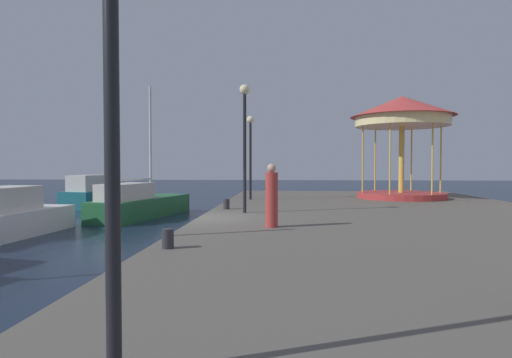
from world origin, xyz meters
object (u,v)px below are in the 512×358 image
object	(u,v)px
motorboat_white	(2,219)
lamp_post_far_end	(250,142)
bollard_north	(226,204)
carousel	(402,122)
person_by_the_water	(272,197)
lamp_post_mid_promenade	(245,126)
bollard_south	(168,239)
sailboat_green	(139,204)
motorboat_teal	(99,195)

from	to	relation	value
motorboat_white	lamp_post_far_end	bearing A→B (deg)	41.77
bollard_north	carousel	bearing A→B (deg)	36.69
carousel	person_by_the_water	distance (m)	12.92
lamp_post_mid_promenade	bollard_south	bearing A→B (deg)	-97.82
lamp_post_far_end	bollard_north	distance (m)	5.48
lamp_post_far_end	person_by_the_water	world-z (taller)	lamp_post_far_end
motorboat_white	bollard_north	world-z (taller)	motorboat_white
lamp_post_far_end	bollard_north	size ratio (longest dim) A/B	10.34
person_by_the_water	motorboat_white	bearing A→B (deg)	165.98
carousel	bollard_north	world-z (taller)	carousel
motorboat_white	lamp_post_mid_promenade	bearing A→B (deg)	8.09
lamp_post_far_end	bollard_south	bearing A→B (deg)	-92.83
bollard_south	bollard_north	bearing A→B (deg)	89.32
sailboat_green	motorboat_teal	xyz separation A→B (m)	(-4.42, 5.45, 0.06)
lamp_post_mid_promenade	motorboat_white	bearing A→B (deg)	-171.91
motorboat_white	bollard_south	distance (m)	9.19
sailboat_green	bollard_south	world-z (taller)	sailboat_green
lamp_post_mid_promenade	bollard_south	world-z (taller)	lamp_post_mid_promenade
lamp_post_mid_promenade	person_by_the_water	xyz separation A→B (m)	(1.08, -3.51, -2.28)
carousel	bollard_north	size ratio (longest dim) A/B	13.11
carousel	bollard_south	distance (m)	16.69
bollard_south	person_by_the_water	distance (m)	3.79
lamp_post_mid_promenade	person_by_the_water	world-z (taller)	lamp_post_mid_promenade
carousel	lamp_post_mid_promenade	bearing A→B (deg)	-135.33
motorboat_white	bollard_south	xyz separation A→B (m)	(7.36, -5.49, 0.35)
motorboat_white	lamp_post_far_end	distance (m)	11.11
bollard_south	bollard_north	xyz separation A→B (m)	(0.09, 7.86, 0.00)
carousel	person_by_the_water	size ratio (longest dim) A/B	3.02
sailboat_green	motorboat_teal	distance (m)	7.02
bollard_north	person_by_the_water	distance (m)	5.11
motorboat_white	motorboat_teal	bearing A→B (deg)	98.22
sailboat_green	motorboat_white	bearing A→B (deg)	-115.49
carousel	bollard_north	xyz separation A→B (m)	(-8.22, -6.13, -3.72)
sailboat_green	person_by_the_water	world-z (taller)	sailboat_green
motorboat_teal	bollard_south	distance (m)	19.05
bollard_south	carousel	bearing A→B (deg)	59.26
lamp_post_mid_promenade	sailboat_green	bearing A→B (deg)	139.55
carousel	person_by_the_water	world-z (taller)	carousel
lamp_post_mid_promenade	lamp_post_far_end	xyz separation A→B (m)	(-0.29, 5.95, -0.25)
lamp_post_mid_promenade	carousel	bearing A→B (deg)	44.67
bollard_south	person_by_the_water	size ratio (longest dim) A/B	0.23
motorboat_white	bollard_north	distance (m)	7.83
lamp_post_mid_promenade	person_by_the_water	bearing A→B (deg)	-72.88
bollard_north	lamp_post_mid_promenade	bearing A→B (deg)	-55.29
motorboat_teal	bollard_south	world-z (taller)	motorboat_teal
sailboat_green	motorboat_white	size ratio (longest dim) A/B	1.15
motorboat_teal	lamp_post_mid_promenade	xyz separation A→B (m)	(9.91, -10.12, 3.17)
motorboat_white	motorboat_teal	xyz separation A→B (m)	(-1.63, 11.30, 0.07)
sailboat_green	motorboat_white	world-z (taller)	sailboat_green
bollard_north	bollard_south	bearing A→B (deg)	-90.68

